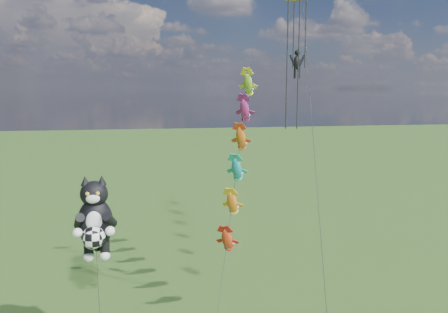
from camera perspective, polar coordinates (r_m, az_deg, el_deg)
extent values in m
cylinder|color=black|center=(27.59, -15.99, -18.00)|extent=(0.41, 2.72, 5.68)
ellipsoid|color=black|center=(27.50, -16.42, -8.31)|extent=(2.30, 1.97, 3.05)
ellipsoid|color=black|center=(26.94, -16.61, -4.69)|extent=(1.79, 1.66, 1.55)
cone|color=black|center=(26.83, -17.70, -3.02)|extent=(0.60, 0.60, 0.57)
cone|color=black|center=(26.72, -15.67, -2.98)|extent=(0.60, 0.60, 0.57)
ellipsoid|color=white|center=(26.38, -16.75, -5.30)|extent=(0.85, 0.50, 0.55)
ellipsoid|color=white|center=(26.74, -16.62, -8.18)|extent=(0.99, 0.48, 1.26)
sphere|color=gold|center=(26.28, -17.42, -4.68)|extent=(0.23, 0.23, 0.23)
sphere|color=gold|center=(26.21, -16.18, -4.66)|extent=(0.23, 0.23, 0.23)
sphere|color=white|center=(26.75, -18.59, -9.44)|extent=(0.57, 0.57, 0.57)
sphere|color=white|center=(26.53, -14.67, -9.42)|extent=(0.57, 0.57, 0.57)
sphere|color=white|center=(28.09, -17.25, -12.41)|extent=(0.61, 0.61, 0.61)
sphere|color=white|center=(27.98, -15.27, -12.41)|extent=(0.61, 0.61, 0.61)
sphere|color=white|center=(26.43, -16.69, -10.12)|extent=(1.34, 1.34, 1.34)
cylinder|color=black|center=(31.90, 1.65, -1.82)|extent=(5.82, 14.75, 18.48)
ellipsoid|color=#E55B19|center=(29.65, 0.43, -10.79)|extent=(1.38, 2.06, 2.09)
ellipsoid|color=red|center=(30.70, 1.08, -6.06)|extent=(1.38, 2.06, 2.09)
ellipsoid|color=#1981BF|center=(31.95, 1.67, -1.67)|extent=(1.38, 2.06, 2.09)
ellipsoid|color=orange|center=(33.37, 2.21, 2.37)|extent=(1.38, 2.06, 2.09)
ellipsoid|color=#D83390|center=(34.95, 2.71, 6.06)|extent=(1.38, 2.06, 2.09)
ellipsoid|color=green|center=(36.66, 3.17, 9.42)|extent=(1.38, 2.06, 2.09)
cylinder|color=black|center=(23.24, 11.81, -0.81)|extent=(3.79, 16.68, 22.65)
cylinder|color=black|center=(28.17, 8.24, 11.71)|extent=(0.08, 0.08, 8.32)
cylinder|color=black|center=(28.39, 9.62, 11.65)|extent=(0.08, 0.08, 8.32)
cylinder|color=black|center=(31.78, 9.17, 19.21)|extent=(0.08, 0.08, 9.16)
cylinder|color=black|center=(32.04, 10.63, 19.09)|extent=(0.08, 0.08, 9.16)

